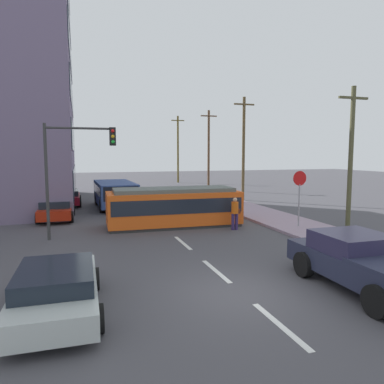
{
  "coord_description": "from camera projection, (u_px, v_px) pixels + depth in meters",
  "views": [
    {
      "loc": [
        -4.27,
        -8.86,
        3.88
      ],
      "look_at": [
        1.05,
        7.97,
        2.02
      ],
      "focal_mm": 33.65,
      "sensor_mm": 36.0,
      "label": 1
    }
  ],
  "objects": [
    {
      "name": "stop_sign",
      "position": [
        300.0,
        187.0,
        18.59
      ],
      "size": [
        0.76,
        0.07,
        2.88
      ],
      "color": "gray",
      "rests_on": "sidewalk_curb_right"
    },
    {
      "name": "pedestrian_crossing",
      "position": [
        235.0,
        212.0,
        18.44
      ],
      "size": [
        0.51,
        0.36,
        1.67
      ],
      "color": "#312355",
      "rests_on": "ground"
    },
    {
      "name": "parked_sedan_mid",
      "position": [
        56.0,
        209.0,
        21.41
      ],
      "size": [
        2.08,
        4.32,
        1.19
      ],
      "color": "#A01F0B",
      "rests_on": "ground"
    },
    {
      "name": "utility_pole_near",
      "position": [
        351.0,
        154.0,
        18.99
      ],
      "size": [
        1.8,
        0.24,
        7.4
      ],
      "color": "brown",
      "rests_on": "ground"
    },
    {
      "name": "sidewalk_curb_right",
      "position": [
        314.0,
        231.0,
        17.81
      ],
      "size": [
        3.2,
        36.0,
        0.14
      ],
      "primitive_type": "cube",
      "color": "gray",
      "rests_on": "ground"
    },
    {
      "name": "lane_stripe_3",
      "position": [
        144.0,
        210.0,
        25.09
      ],
      "size": [
        0.16,
        2.4,
        0.01
      ],
      "primitive_type": "cube",
      "color": "silver",
      "rests_on": "ground"
    },
    {
      "name": "utility_pole_mid",
      "position": [
        244.0,
        147.0,
        29.94
      ],
      "size": [
        1.8,
        0.24,
        8.56
      ],
      "color": "brown",
      "rests_on": "ground"
    },
    {
      "name": "pickup_truck_parked",
      "position": [
        365.0,
        263.0,
        10.24
      ],
      "size": [
        2.34,
        5.03,
        1.55
      ],
      "color": "#242940",
      "rests_on": "ground"
    },
    {
      "name": "lane_stripe_2",
      "position": [
        183.0,
        243.0,
        15.78
      ],
      "size": [
        0.16,
        2.4,
        0.01
      ],
      "primitive_type": "cube",
      "color": "silver",
      "rests_on": "ground"
    },
    {
      "name": "parked_sedan_far",
      "position": [
        67.0,
        197.0,
        27.12
      ],
      "size": [
        1.98,
        4.09,
        1.19
      ],
      "color": "maroon",
      "rests_on": "ground"
    },
    {
      "name": "ground_plane",
      "position": [
        162.0,
        226.0,
        19.57
      ],
      "size": [
        120.0,
        120.0,
        0.0
      ],
      "primitive_type": "plane",
      "color": "#46454B"
    },
    {
      "name": "lane_stripe_1",
      "position": [
        216.0,
        271.0,
        11.99
      ],
      "size": [
        0.16,
        2.4,
        0.01
      ],
      "primitive_type": "cube",
      "color": "silver",
      "rests_on": "ground"
    },
    {
      "name": "traffic_light_mast",
      "position": [
        75.0,
        158.0,
        16.31
      ],
      "size": [
        3.15,
        0.33,
        5.25
      ],
      "color": "#333333",
      "rests_on": "ground"
    },
    {
      "name": "parked_sedan_furthest",
      "position": [
        64.0,
        190.0,
        32.96
      ],
      "size": [
        2.11,
        4.2,
        1.19
      ],
      "color": "#3D5432",
      "rests_on": "ground"
    },
    {
      "name": "lane_stripe_4",
      "position": [
        132.0,
        200.0,
        30.78
      ],
      "size": [
        0.16,
        2.4,
        0.01
      ],
      "primitive_type": "cube",
      "color": "silver",
      "rests_on": "ground"
    },
    {
      "name": "utility_pole_far",
      "position": [
        209.0,
        149.0,
        38.62
      ],
      "size": [
        1.8,
        0.24,
        8.53
      ],
      "color": "brown",
      "rests_on": "ground"
    },
    {
      "name": "lane_stripe_0",
      "position": [
        280.0,
        325.0,
        8.19
      ],
      "size": [
        0.16,
        2.4,
        0.01
      ],
      "primitive_type": "cube",
      "color": "silver",
      "rests_on": "ground"
    },
    {
      "name": "parked_sedan_near",
      "position": [
        57.0,
        289.0,
        8.73
      ],
      "size": [
        2.15,
        4.41,
        1.19
      ],
      "color": "#B3BBB8",
      "rests_on": "ground"
    },
    {
      "name": "city_bus",
      "position": [
        115.0,
        193.0,
        26.09
      ],
      "size": [
        2.72,
        6.09,
        1.87
      ],
      "color": "#324B89",
      "rests_on": "ground"
    },
    {
      "name": "streetcar_tram",
      "position": [
        174.0,
        206.0,
        19.47
      ],
      "size": [
        7.18,
        2.77,
        2.07
      ],
      "color": "#E15518",
      "rests_on": "ground"
    },
    {
      "name": "utility_pole_distant",
      "position": [
        178.0,
        148.0,
        48.84
      ],
      "size": [
        1.8,
        0.24,
        9.0
      ],
      "color": "brown",
      "rests_on": "ground"
    }
  ]
}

